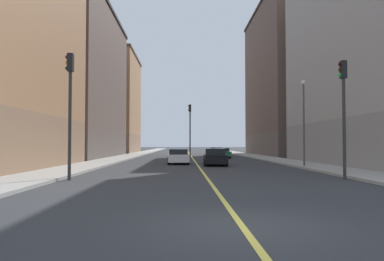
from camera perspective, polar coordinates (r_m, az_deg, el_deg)
ground_plane at (r=8.57m, az=7.51°, el=-14.11°), size 400.00×400.00×0.00m
sidewalk_left at (r=58.20m, az=8.59°, el=-3.71°), size 3.22×168.00×0.15m
sidewalk_right at (r=57.80m, az=-9.05°, el=-3.72°), size 3.22×168.00×0.15m
lane_center_stripe at (r=57.32m, az=-0.20°, el=-3.82°), size 0.16×154.00×0.01m
building_left_mid at (r=61.14m, az=15.17°, el=7.27°), size 11.51×24.11×23.19m
building_right_midblock at (r=52.09m, az=-18.10°, el=6.84°), size 11.51×25.35×19.46m
building_right_distant at (r=76.52m, az=-12.66°, el=3.94°), size 11.51×18.22×19.37m
traffic_light_left_near at (r=20.55m, az=21.93°, el=3.97°), size 0.40×0.32×6.01m
traffic_light_right_near at (r=19.69m, az=-18.01°, el=4.65°), size 0.40×0.32×6.30m
traffic_light_median_far at (r=48.08m, az=-0.32°, el=1.01°), size 0.40×0.32×6.82m
street_lamp_left_near at (r=29.63m, az=16.55°, el=2.54°), size 0.36×0.36×6.46m
car_green at (r=48.09m, az=4.62°, el=-3.42°), size 1.82×4.57×1.28m
car_white at (r=33.70m, az=-2.12°, el=-3.97°), size 2.00×4.19×1.33m
car_black at (r=31.51m, az=3.51°, el=-4.03°), size 2.03×4.55×1.42m
car_blue at (r=60.04m, az=3.60°, el=-3.15°), size 1.96×4.19×1.24m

